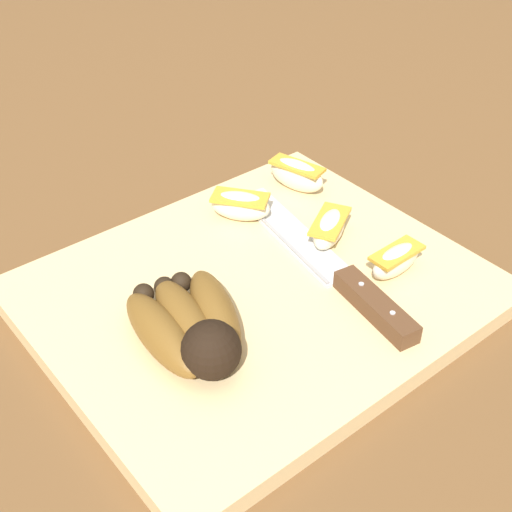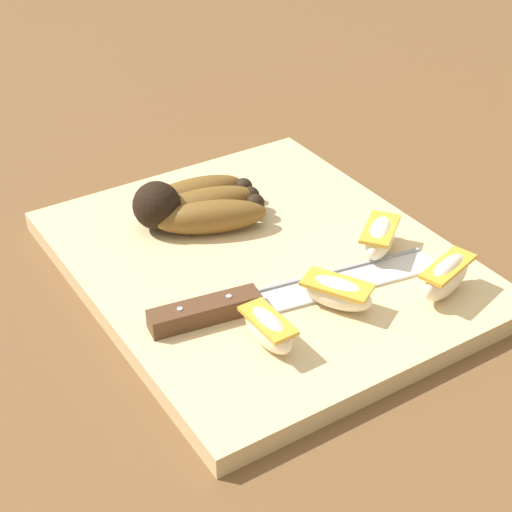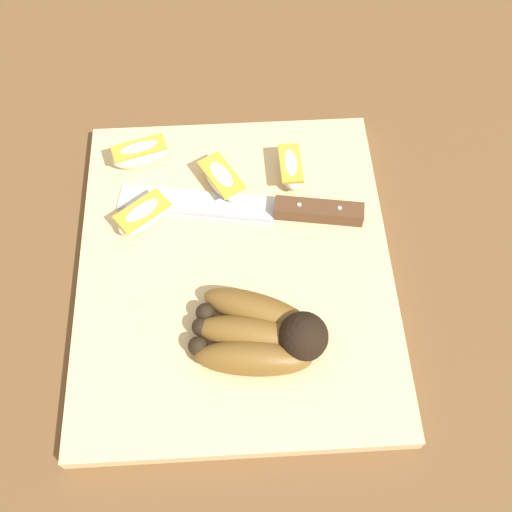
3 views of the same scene
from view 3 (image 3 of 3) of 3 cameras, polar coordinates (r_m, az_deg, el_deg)
The scene contains 8 objects.
ground_plane at distance 0.67m, azimuth -0.76°, elevation -1.99°, with size 6.00×6.00×0.00m, color brown.
cutting_board at distance 0.66m, azimuth -1.98°, elevation -1.15°, with size 0.40×0.34×0.02m, color #DBBC84.
banana_bunch at distance 0.59m, azimuth 0.60°, elevation -7.46°, with size 0.11×0.14×0.05m.
chefs_knife at distance 0.68m, azimuth 1.90°, elevation 4.50°, with size 0.07×0.28×0.02m.
apple_wedge_near at distance 0.70m, azimuth 3.27°, elevation 8.36°, with size 0.06×0.03×0.03m.
apple_wedge_middle at distance 0.67m, azimuth -10.65°, elevation 3.78°, with size 0.06×0.07×0.03m.
apple_wedge_far at distance 0.69m, azimuth -3.29°, elevation 7.30°, with size 0.07×0.06×0.03m.
apple_wedge_extra at distance 0.72m, azimuth -10.94°, elevation 9.51°, with size 0.04×0.07×0.04m.
Camera 3 is at (0.31, -0.01, 0.59)m, focal length 42.00 mm.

